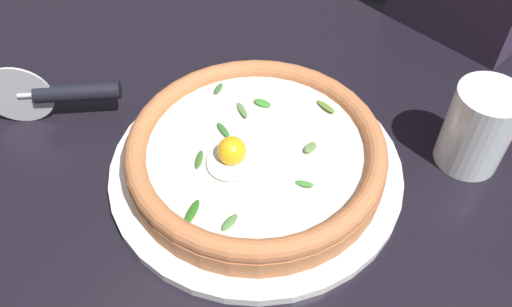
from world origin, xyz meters
name	(u,v)px	position (x,y,z in m)	size (l,w,h in m)	color
ground_plane	(249,152)	(0.00, 0.00, -0.01)	(2.40, 2.40, 0.03)	black
pizza_plate	(256,168)	(-0.03, -0.03, 0.01)	(0.34, 0.34, 0.01)	white
pizza	(256,152)	(-0.03, -0.03, 0.03)	(0.29, 0.29, 0.06)	#BC7244
pizza_cutter	(59,93)	(-0.09, 0.22, 0.04)	(0.11, 0.14, 0.09)	silver
drinking_glass	(476,133)	(0.12, -0.23, 0.04)	(0.07, 0.07, 0.10)	silver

